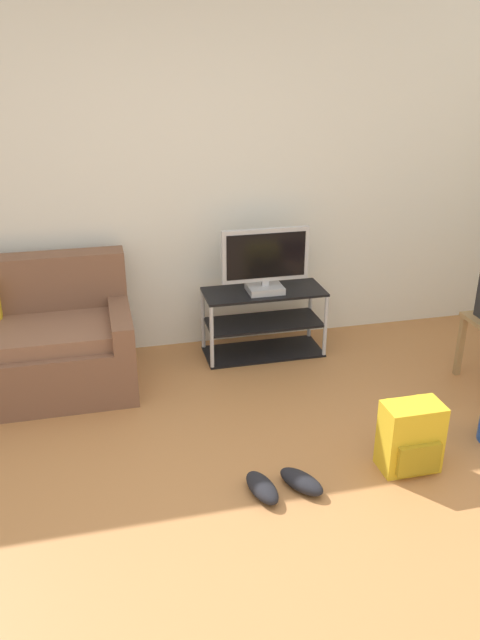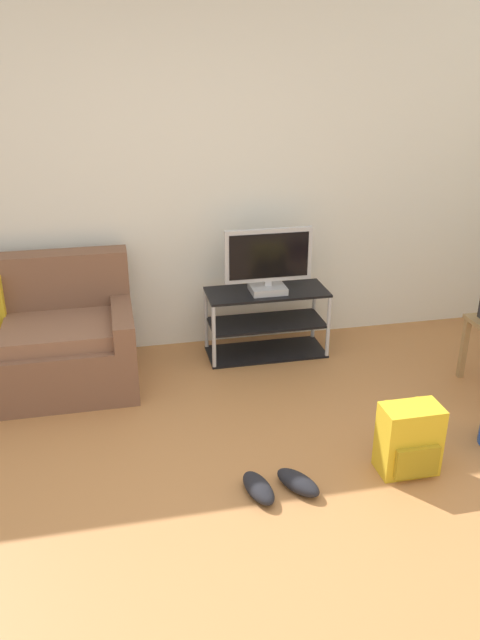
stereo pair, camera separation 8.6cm
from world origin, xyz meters
name	(u,v)px [view 1 (the left image)]	position (x,y,z in m)	size (l,w,h in m)	color
ground_plane	(239,565)	(0.00, 0.00, -0.01)	(9.00, 9.80, 0.02)	#B27542
wall_back	(160,174)	(0.00, 2.45, 1.35)	(9.00, 0.10, 2.70)	silver
tv_stand	(263,322)	(0.69, 2.08, 0.26)	(0.91, 0.38, 0.52)	black
flat_tv	(265,261)	(0.69, 2.06, 0.76)	(0.65, 0.22, 0.48)	#B2B2B7
backpack	(411,438)	(1.10, 0.48, 0.20)	(0.33, 0.27, 0.41)	gold
sneakers_pair	(282,485)	(0.34, 0.44, 0.05)	(0.44, 0.31, 0.09)	black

